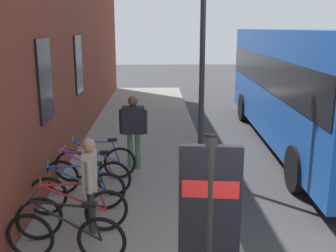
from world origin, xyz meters
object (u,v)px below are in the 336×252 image
(bicycle_nearest_sign, at_px, (88,176))
(pedestrian_by_facade, at_px, (90,176))
(bicycle_far_end, at_px, (66,237))
(bicycle_leaning_wall, at_px, (74,213))
(bicycle_under_window, at_px, (77,192))
(pedestrian_near_bus, at_px, (133,125))
(street_lamp, at_px, (203,26))
(bicycle_beside_lamp, at_px, (96,163))
(transit_info_sign, at_px, (209,221))
(city_bus, at_px, (307,81))

(bicycle_nearest_sign, bearing_deg, pedestrian_by_facade, -168.49)
(bicycle_far_end, height_order, bicycle_leaning_wall, same)
(bicycle_far_end, xyz_separation_m, bicycle_nearest_sign, (2.37, 0.08, 0.00))
(bicycle_far_end, bearing_deg, bicycle_nearest_sign, 1.86)
(bicycle_under_window, height_order, bicycle_nearest_sign, same)
(pedestrian_near_bus, height_order, street_lamp, street_lamp)
(bicycle_far_end, height_order, pedestrian_near_bus, pedestrian_near_bus)
(bicycle_beside_lamp, bearing_deg, bicycle_far_end, -179.52)
(pedestrian_by_facade, bearing_deg, bicycle_beside_lamp, 6.28)
(bicycle_far_end, relative_size, bicycle_under_window, 1.01)
(bicycle_under_window, bearing_deg, bicycle_leaning_wall, -172.79)
(bicycle_far_end, xyz_separation_m, bicycle_under_window, (1.59, 0.14, 0.00))
(pedestrian_by_facade, height_order, street_lamp, street_lamp)
(bicycle_under_window, height_order, transit_info_sign, transit_info_sign)
(pedestrian_near_bus, bearing_deg, bicycle_far_end, 168.96)
(bicycle_leaning_wall, xyz_separation_m, bicycle_under_window, (0.84, 0.11, -0.00))
(city_bus, xyz_separation_m, street_lamp, (-2.44, 3.30, 1.50))
(bicycle_nearest_sign, bearing_deg, bicycle_far_end, -178.14)
(city_bus, bearing_deg, street_lamp, 126.42)
(street_lamp, bearing_deg, bicycle_nearest_sign, 116.25)
(city_bus, relative_size, pedestrian_near_bus, 6.04)
(bicycle_leaning_wall, bearing_deg, bicycle_far_end, -177.49)
(transit_info_sign, bearing_deg, street_lamp, -5.73)
(bicycle_leaning_wall, distance_m, street_lamp, 4.66)
(bicycle_beside_lamp, bearing_deg, transit_info_sign, -160.66)
(bicycle_beside_lamp, height_order, street_lamp, street_lamp)
(bicycle_nearest_sign, distance_m, transit_info_sign, 4.81)
(bicycle_far_end, bearing_deg, street_lamp, -33.08)
(bicycle_leaning_wall, height_order, pedestrian_near_bus, pedestrian_near_bus)
(bicycle_leaning_wall, xyz_separation_m, pedestrian_near_bus, (3.15, -0.80, 0.68))
(pedestrian_near_bus, bearing_deg, transit_info_sign, -170.28)
(transit_info_sign, xyz_separation_m, pedestrian_near_bus, (5.82, 1.00, -0.53))
(bicycle_leaning_wall, height_order, street_lamp, street_lamp)
(bicycle_leaning_wall, xyz_separation_m, pedestrian_by_facade, (0.13, -0.26, 0.58))
(bicycle_beside_lamp, xyz_separation_m, pedestrian_by_facade, (-2.29, -0.25, 0.58))
(bicycle_beside_lamp, distance_m, pedestrian_by_facade, 2.38)
(bicycle_far_end, distance_m, bicycle_under_window, 1.60)
(bicycle_under_window, relative_size, pedestrian_by_facade, 1.10)
(bicycle_nearest_sign, height_order, bicycle_beside_lamp, same)
(bicycle_leaning_wall, distance_m, bicycle_under_window, 0.84)
(bicycle_under_window, xyz_separation_m, city_bus, (4.39, -5.75, 1.41))
(pedestrian_by_facade, bearing_deg, pedestrian_near_bus, -10.06)
(bicycle_leaning_wall, relative_size, transit_info_sign, 0.72)
(bicycle_leaning_wall, relative_size, street_lamp, 0.31)
(bicycle_far_end, xyz_separation_m, transit_info_sign, (-1.92, -1.76, 1.21))
(pedestrian_by_facade, height_order, pedestrian_near_bus, pedestrian_near_bus)
(bicycle_under_window, height_order, city_bus, city_bus)
(bicycle_nearest_sign, distance_m, bicycle_beside_lamp, 0.81)
(transit_info_sign, distance_m, pedestrian_by_facade, 3.25)
(city_bus, height_order, pedestrian_by_facade, city_bus)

